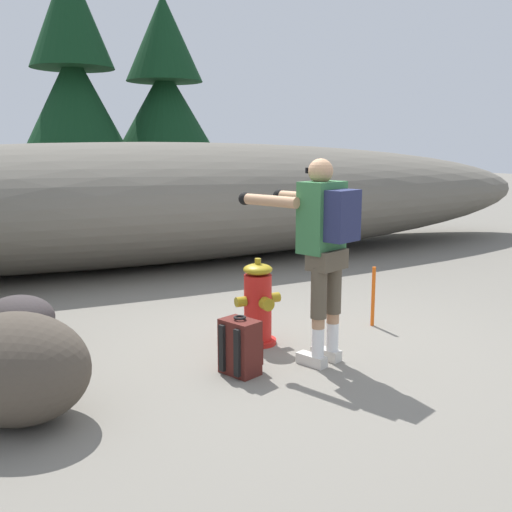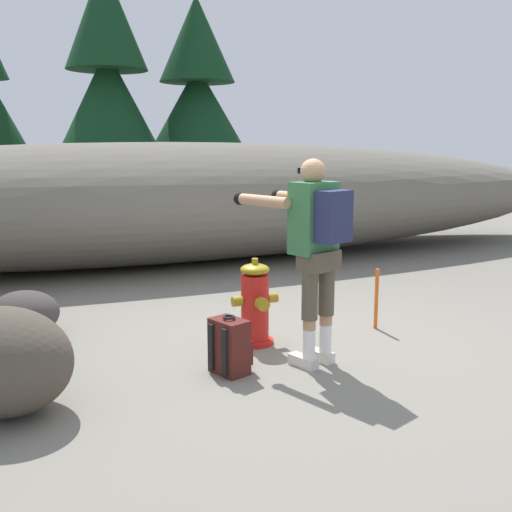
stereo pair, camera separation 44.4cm
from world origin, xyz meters
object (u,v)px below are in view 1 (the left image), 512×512
at_px(boulder_outlier, 18,319).
at_px(survey_stake, 373,296).
at_px(utility_worker, 321,236).
at_px(fire_hydrant, 258,305).
at_px(boulder_small, 16,368).
at_px(spare_backpack, 240,347).

bearing_deg(boulder_outlier, survey_stake, -18.36).
distance_m(utility_worker, boulder_outlier, 2.89).
relative_size(fire_hydrant, boulder_outlier, 1.21).
relative_size(utility_worker, boulder_small, 1.70).
bearing_deg(utility_worker, fire_hydrant, 0.11).
height_order(fire_hydrant, survey_stake, fire_hydrant).
bearing_deg(utility_worker, survey_stake, -79.20).
xyz_separation_m(fire_hydrant, survey_stake, (1.27, -0.03, -0.06)).
distance_m(fire_hydrant, boulder_outlier, 2.21).
bearing_deg(spare_backpack, survey_stake, -2.57).
bearing_deg(boulder_small, utility_worker, 0.93).
distance_m(boulder_outlier, survey_stake, 3.38).
xyz_separation_m(utility_worker, survey_stake, (1.03, 0.62, -0.76)).
xyz_separation_m(spare_backpack, boulder_outlier, (-1.49, 1.62, -0.00)).
bearing_deg(fire_hydrant, utility_worker, -69.48).
xyz_separation_m(fire_hydrant, spare_backpack, (-0.45, -0.58, -0.15)).
relative_size(spare_backpack, boulder_small, 0.47).
height_order(fire_hydrant, spare_backpack, fire_hydrant).
relative_size(boulder_small, boulder_outlier, 1.51).
relative_size(fire_hydrant, boulder_small, 0.80).
height_order(spare_backpack, boulder_outlier, spare_backpack).
bearing_deg(boulder_outlier, spare_backpack, -47.36).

